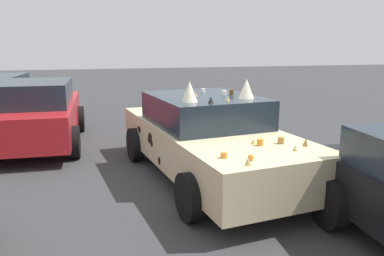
{
  "coord_description": "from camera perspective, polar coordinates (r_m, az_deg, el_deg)",
  "views": [
    {
      "loc": [
        -6.21,
        1.88,
        2.31
      ],
      "look_at": [
        0.0,
        0.3,
        0.9
      ],
      "focal_mm": 36.29,
      "sensor_mm": 36.0,
      "label": 1
    }
  ],
  "objects": [
    {
      "name": "art_car_decorated",
      "position": [
        6.72,
        2.35,
        -1.29
      ],
      "size": [
        4.9,
        2.58,
        1.73
      ],
      "rotation": [
        0.0,
        0.0,
        3.28
      ],
      "color": "beige",
      "rests_on": "ground"
    },
    {
      "name": "parked_sedan_far_left",
      "position": [
        9.44,
        -22.34,
        2.02
      ],
      "size": [
        4.12,
        2.14,
        1.5
      ],
      "rotation": [
        0.0,
        0.0,
        -0.02
      ],
      "color": "red",
      "rests_on": "ground"
    },
    {
      "name": "ground_plane",
      "position": [
        6.89,
        2.44,
        -7.19
      ],
      "size": [
        60.0,
        60.0,
        0.0
      ],
      "primitive_type": "plane",
      "color": "#38383A"
    }
  ]
}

